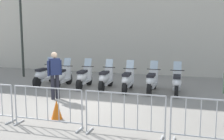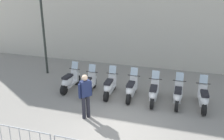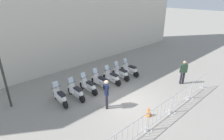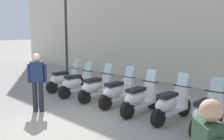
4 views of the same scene
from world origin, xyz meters
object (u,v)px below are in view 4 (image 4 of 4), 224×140
Objects in this scene: motorcycle_1 at (77,84)px; motorcycle_4 at (140,99)px; motorcycle_6 at (207,113)px; motorcycle_5 at (171,105)px; street_lamp at (66,17)px; motorcycle_3 at (118,92)px; officer_near_row_end at (37,79)px; motorcycle_0 at (64,80)px; motorcycle_2 at (96,88)px.

motorcycle_4 is at bearing -6.77° from motorcycle_1.
motorcycle_5 is at bearing 172.77° from motorcycle_6.
street_lamp reaches higher than motorcycle_5.
motorcycle_5 is (3.92, -0.38, 0.00)m from motorcycle_1.
motorcycle_4 is 0.35× the size of street_lamp.
motorcycle_1 is 1.00× the size of motorcycle_6.
motorcycle_3 is 1.00× the size of motorcycle_5.
motorcycle_3 is at bearing -3.15° from motorcycle_1.
motorcycle_1 is 1.00× the size of officer_near_row_end.
motorcycle_1 is 4.55m from street_lamp.
officer_near_row_end is (-2.46, -1.67, 0.53)m from motorcycle_4.
motorcycle_0 is at bearing -44.00° from street_lamp.
motorcycle_0 is 4.92m from motorcycle_5.
motorcycle_6 is at bearing -4.53° from motorcycle_4.
motorcycle_0 is at bearing 171.86° from motorcycle_2.
motorcycle_0 is at bearing 165.05° from motorcycle_1.
motorcycle_5 is 1.00× the size of motorcycle_6.
motorcycle_2 is at bearing 75.55° from officer_near_row_end.
motorcycle_3 is at bearing -5.04° from motorcycle_2.
street_lamp reaches higher than motorcycle_4.
motorcycle_2 is 1.97m from motorcycle_4.
motorcycle_1 and motorcycle_4 have the same top height.
motorcycle_5 and motorcycle_6 have the same top height.
motorcycle_1 is 1.00× the size of motorcycle_4.
motorcycle_5 is at bearing -6.96° from motorcycle_2.
motorcycle_1 is at bearing 178.72° from motorcycle_2.
motorcycle_1 is 2.95m from motorcycle_4.
officer_near_row_end is at bearing -76.76° from motorcycle_1.
motorcycle_4 is (3.90, -0.61, 0.00)m from motorcycle_0.
street_lamp reaches higher than officer_near_row_end.
motorcycle_0 is 5.91m from motorcycle_6.
officer_near_row_end is at bearing -161.07° from motorcycle_6.
motorcycle_3 is 1.00× the size of motorcycle_6.
motorcycle_5 is at bearing 25.50° from officer_near_row_end.
motorcycle_2 is (1.96, -0.28, 0.00)m from motorcycle_0.
motorcycle_1 is at bearing 174.47° from motorcycle_5.
officer_near_row_end reaches higher than motorcycle_2.
motorcycle_2 is at bearing 173.04° from motorcycle_5.
motorcycle_0 is 2.96m from motorcycle_3.
motorcycle_5 is 3.85m from officer_near_row_end.
motorcycle_3 is 1.97m from motorcycle_5.
motorcycle_0 is at bearing 122.31° from officer_near_row_end.
motorcycle_4 and motorcycle_6 have the same top height.
street_lamp is (-2.03, 1.96, 2.62)m from motorcycle_0.
motorcycle_3 and motorcycle_6 have the same top height.
motorcycle_1 is at bearing 174.13° from motorcycle_6.
street_lamp is at bearing 143.48° from motorcycle_1.
motorcycle_2 and motorcycle_5 have the same top height.
motorcycle_2 and motorcycle_4 have the same top height.
motorcycle_5 is at bearing -7.43° from motorcycle_0.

